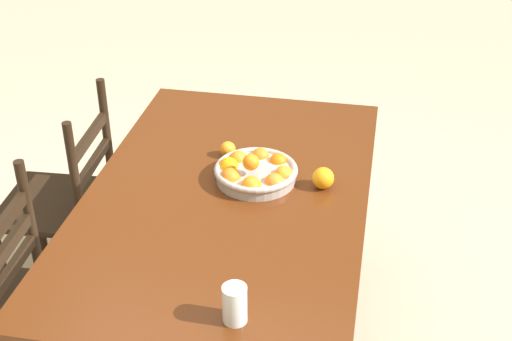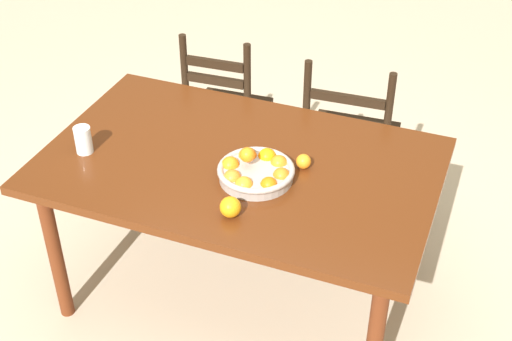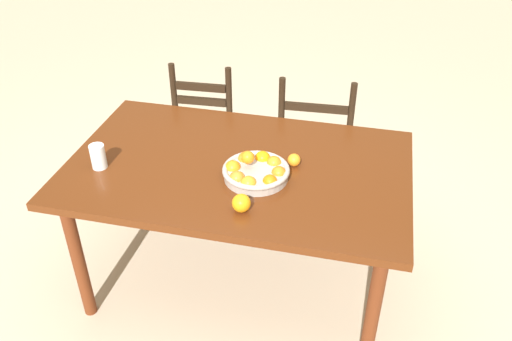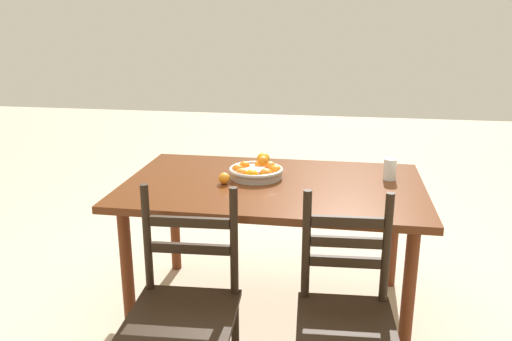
# 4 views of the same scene
# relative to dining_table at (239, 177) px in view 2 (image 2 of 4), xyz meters

# --- Properties ---
(ground_plane) EXTENTS (12.00, 12.00, 0.00)m
(ground_plane) POSITION_rel_dining_table_xyz_m (0.00, 0.00, -0.68)
(ground_plane) COLOR #BDAB91
(dining_table) EXTENTS (1.59, 0.99, 0.76)m
(dining_table) POSITION_rel_dining_table_xyz_m (0.00, 0.00, 0.00)
(dining_table) COLOR #51240D
(dining_table) RESTS_ON ground
(chair_near_window) EXTENTS (0.46, 0.46, 0.93)m
(chair_near_window) POSITION_rel_dining_table_xyz_m (0.27, 0.78, -0.25)
(chair_near_window) COLOR black
(chair_near_window) RESTS_ON ground
(chair_by_cabinet) EXTENTS (0.40, 0.40, 0.94)m
(chair_by_cabinet) POSITION_rel_dining_table_xyz_m (-0.39, 0.76, -0.22)
(chair_by_cabinet) COLOR black
(chair_by_cabinet) RESTS_ON ground
(fruit_bowl) EXTENTS (0.30, 0.30, 0.13)m
(fruit_bowl) POSITION_rel_dining_table_xyz_m (0.10, -0.08, 0.11)
(fruit_bowl) COLOR #A39A93
(fruit_bowl) RESTS_ON dining_table
(orange_loose_0) EXTENTS (0.08, 0.08, 0.08)m
(orange_loose_0) POSITION_rel_dining_table_xyz_m (0.10, -0.33, 0.12)
(orange_loose_0) COLOR orange
(orange_loose_0) RESTS_ON dining_table
(orange_loose_1) EXTENTS (0.06, 0.06, 0.06)m
(orange_loose_1) POSITION_rel_dining_table_xyz_m (0.26, 0.05, 0.11)
(orange_loose_1) COLOR orange
(orange_loose_1) RESTS_ON dining_table
(drinking_glass) EXTENTS (0.07, 0.07, 0.12)m
(drinking_glass) POSITION_rel_dining_table_xyz_m (-0.62, -0.17, 0.14)
(drinking_glass) COLOR silver
(drinking_glass) RESTS_ON dining_table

